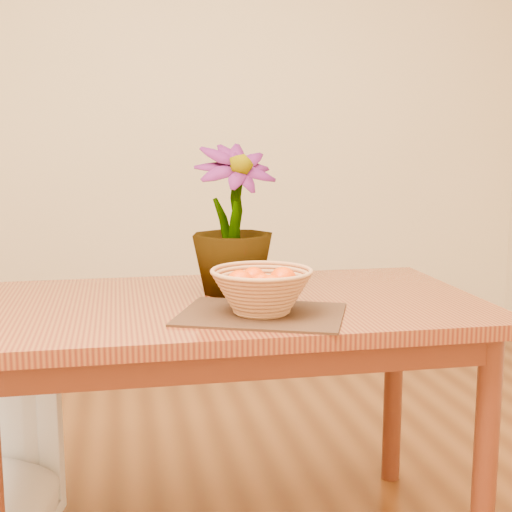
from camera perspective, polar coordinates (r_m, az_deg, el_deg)
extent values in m
cube|color=#FBE3BF|center=(3.90, -6.60, 11.49)|extent=(4.00, 0.02, 2.70)
cube|color=brown|center=(2.01, -1.87, -4.11)|extent=(1.40, 0.80, 0.04)
cube|color=#552413|center=(2.03, -1.86, -5.76)|extent=(1.28, 0.68, 0.08)
cylinder|color=#552413|center=(2.04, 17.87, -15.49)|extent=(0.06, 0.06, 0.71)
cylinder|color=#552413|center=(2.43, -18.02, -11.48)|extent=(0.06, 0.06, 0.71)
cylinder|color=#552413|center=(2.58, 10.93, -9.92)|extent=(0.06, 0.06, 0.71)
cube|color=#382114|center=(1.84, 0.45, -4.69)|extent=(0.50, 0.44, 0.01)
cylinder|color=tan|center=(1.83, 0.45, -4.47)|extent=(0.13, 0.13, 0.01)
sphere|color=red|center=(1.82, 0.46, -2.31)|extent=(0.06, 0.06, 0.06)
sphere|color=red|center=(1.84, 2.17, -1.98)|extent=(0.07, 0.07, 0.07)
sphere|color=red|center=(1.87, -0.22, -1.88)|extent=(0.07, 0.07, 0.07)
sphere|color=red|center=(1.80, -1.30, -2.25)|extent=(0.07, 0.07, 0.07)
sphere|color=red|center=(1.76, 1.18, -2.57)|extent=(0.07, 0.07, 0.07)
imported|color=#1C4C15|center=(2.07, -1.85, 2.94)|extent=(0.30, 0.30, 0.44)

